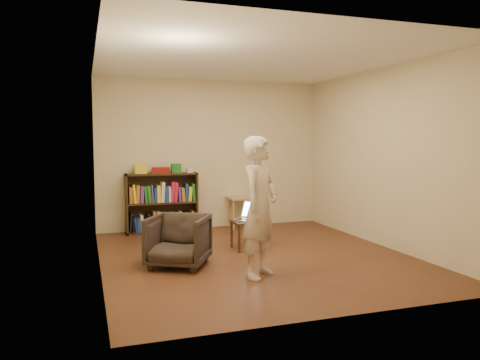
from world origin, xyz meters
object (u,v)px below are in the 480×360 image
object	(u,v)px
bookshelf	(162,206)
person	(260,207)
stool	(239,203)
armchair	(178,241)
laptop	(250,216)
side_table	(247,226)

from	to	relation	value
bookshelf	person	size ratio (longest dim) A/B	0.75
bookshelf	person	xyz separation A→B (m)	(0.65, -2.96, 0.36)
bookshelf	person	distance (m)	3.05
stool	armchair	bearing A→B (deg)	-124.67
stool	armchair	distance (m)	2.66
stool	laptop	xyz separation A→B (m)	(-0.34, -1.55, 0.02)
side_table	person	distance (m)	1.41
stool	laptop	bearing A→B (deg)	-102.44
stool	side_table	bearing A→B (deg)	-104.39
bookshelf	armchair	world-z (taller)	bookshelf
bookshelf	side_table	world-z (taller)	bookshelf
armchair	person	size ratio (longest dim) A/B	0.44
stool	person	distance (m)	3.00
bookshelf	person	bearing A→B (deg)	-77.57
bookshelf	laptop	xyz separation A→B (m)	(1.02, -1.62, 0.03)
bookshelf	stool	size ratio (longest dim) A/B	2.18
stool	side_table	distance (m)	1.65
side_table	laptop	size ratio (longest dim) A/B	0.76
bookshelf	side_table	bearing A→B (deg)	-60.11
person	stool	bearing A→B (deg)	33.27
stool	person	size ratio (longest dim) A/B	0.34
armchair	side_table	bearing A→B (deg)	57.45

